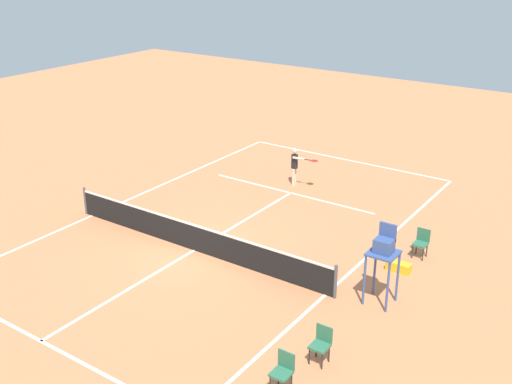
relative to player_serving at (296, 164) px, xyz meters
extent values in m
plane|color=#D37A4C|center=(-0.32, 7.04, -0.96)|extent=(60.00, 60.00, 0.00)
cube|color=white|center=(-0.32, -4.17, -0.95)|extent=(9.95, 0.10, 0.01)
cube|color=white|center=(-5.29, 7.04, -0.95)|extent=(0.10, 22.41, 0.01)
cube|color=white|center=(4.66, 7.04, -0.95)|extent=(0.10, 22.41, 0.01)
cube|color=white|center=(-0.32, 0.87, -0.95)|extent=(7.46, 0.10, 0.01)
cube|color=white|center=(-0.32, 13.20, -0.95)|extent=(7.46, 0.10, 0.01)
cube|color=white|center=(-0.32, 7.04, -0.95)|extent=(0.10, 12.33, 0.01)
cylinder|color=#4C4C51|center=(-5.59, 7.04, -0.42)|extent=(0.10, 0.10, 1.07)
cylinder|color=#4C4C51|center=(4.96, 7.04, -0.42)|extent=(0.10, 0.10, 1.07)
cube|color=black|center=(-0.32, 7.04, -0.50)|extent=(10.55, 0.03, 0.91)
cube|color=white|center=(-0.32, 7.04, -0.03)|extent=(10.55, 0.04, 0.06)
cylinder|color=beige|center=(0.07, -0.10, -0.58)|extent=(0.12, 0.12, 0.75)
cylinder|color=beige|center=(0.04, 0.10, -0.58)|extent=(0.12, 0.12, 0.75)
cylinder|color=black|center=(0.05, 0.00, 0.09)|extent=(0.28, 0.28, 0.59)
sphere|color=beige|center=(0.05, 0.00, 0.55)|extent=(0.21, 0.21, 0.21)
cylinder|color=beige|center=(0.08, -0.18, 0.12)|extent=(0.09, 0.09, 0.52)
cylinder|color=beige|center=(-0.23, 0.14, 0.32)|extent=(0.53, 0.16, 0.09)
cylinder|color=black|center=(-0.62, 0.09, 0.32)|extent=(0.26, 0.07, 0.04)
ellipsoid|color=red|center=(-0.91, 0.05, 0.32)|extent=(0.36, 0.32, 0.04)
sphere|color=#CCE033|center=(-1.43, 1.38, -0.92)|extent=(0.07, 0.07, 0.07)
cylinder|color=#38518C|center=(-7.10, 6.87, -0.18)|extent=(0.07, 0.07, 1.55)
cylinder|color=#38518C|center=(-6.40, 6.87, -0.18)|extent=(0.07, 0.07, 1.55)
cylinder|color=#38518C|center=(-7.10, 6.17, -0.18)|extent=(0.07, 0.07, 1.55)
cylinder|color=#38518C|center=(-6.40, 6.17, -0.18)|extent=(0.07, 0.07, 1.55)
cube|color=#38518C|center=(-6.75, 6.52, 0.62)|extent=(0.80, 0.80, 0.06)
cube|color=#38518C|center=(-6.75, 6.52, 0.85)|extent=(0.50, 0.44, 0.40)
cube|color=#38518C|center=(-6.75, 6.32, 1.20)|extent=(0.50, 0.06, 0.50)
cylinder|color=#262626|center=(-6.27, 11.47, -0.73)|extent=(0.04, 0.04, 0.45)
cylinder|color=#262626|center=(-6.63, 11.12, -0.73)|extent=(0.04, 0.04, 0.45)
cylinder|color=#262626|center=(-6.27, 11.12, -0.73)|extent=(0.04, 0.04, 0.45)
cube|color=#2D6B4C|center=(-6.45, 11.30, -0.48)|extent=(0.44, 0.44, 0.06)
cube|color=#2D6B4C|center=(-6.45, 11.08, -0.23)|extent=(0.44, 0.04, 0.44)
cylinder|color=#262626|center=(-6.87, 3.43, -0.73)|extent=(0.04, 0.04, 0.45)
cylinder|color=#262626|center=(-6.52, 3.43, -0.73)|extent=(0.04, 0.04, 0.45)
cylinder|color=#262626|center=(-6.87, 3.08, -0.73)|extent=(0.04, 0.04, 0.45)
cylinder|color=#262626|center=(-6.52, 3.08, -0.73)|extent=(0.04, 0.04, 0.45)
cube|color=#2D6B4C|center=(-6.70, 3.25, -0.48)|extent=(0.44, 0.44, 0.06)
cube|color=#2D6B4C|center=(-6.70, 3.03, -0.23)|extent=(0.44, 0.04, 0.44)
cylinder|color=#262626|center=(-6.85, 10.08, -0.73)|extent=(0.04, 0.04, 0.45)
cylinder|color=#262626|center=(-6.49, 10.08, -0.73)|extent=(0.04, 0.04, 0.45)
cylinder|color=#262626|center=(-6.85, 9.73, -0.73)|extent=(0.04, 0.04, 0.45)
cylinder|color=#262626|center=(-6.49, 9.73, -0.73)|extent=(0.04, 0.04, 0.45)
cube|color=#2D6B4C|center=(-6.67, 9.90, -0.48)|extent=(0.44, 0.44, 0.06)
cube|color=#2D6B4C|center=(-6.67, 9.68, -0.23)|extent=(0.44, 0.04, 0.44)
cube|color=yellow|center=(-6.49, 4.50, -0.81)|extent=(0.76, 0.32, 0.30)
camera|label=1|loc=(-12.48, 21.07, 8.63)|focal=43.52mm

